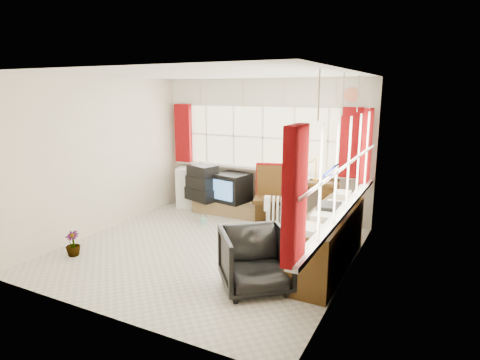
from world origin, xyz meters
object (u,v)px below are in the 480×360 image
at_px(radiator, 282,221).
at_px(tv_bench, 230,207).
at_px(task_chair, 269,195).
at_px(crt_tv, 232,188).
at_px(desk_lamp, 316,165).
at_px(office_chair, 256,260).
at_px(mini_fridge, 190,187).
at_px(desk, 297,198).
at_px(credenza, 329,239).

bearing_deg(radiator, tv_bench, 150.54).
relative_size(task_chair, crt_tv, 1.63).
height_order(desk_lamp, office_chair, desk_lamp).
distance_m(desk_lamp, radiator, 1.14).
distance_m(office_chair, mini_fridge, 3.67).
height_order(desk, office_chair, desk).
relative_size(desk, tv_bench, 1.08).
bearing_deg(mini_fridge, desk, 0.00).
bearing_deg(radiator, task_chair, 138.76).
bearing_deg(credenza, desk, 121.40).
bearing_deg(tv_bench, crt_tv, -21.41).
xyz_separation_m(desk_lamp, mini_fridge, (-2.60, 0.07, -0.67)).
distance_m(task_chair, radiator, 0.58).
height_order(office_chair, radiator, office_chair).
bearing_deg(office_chair, crt_tv, 84.21).
relative_size(desk_lamp, mini_fridge, 0.48).
relative_size(credenza, mini_fridge, 2.55).
bearing_deg(crt_tv, radiator, -29.76).
xyz_separation_m(radiator, tv_bench, (-1.33, 0.75, -0.14)).
bearing_deg(task_chair, tv_bench, 155.92).
height_order(desk_lamp, credenza, desk_lamp).
bearing_deg(radiator, desk_lamp, 68.52).
bearing_deg(tv_bench, credenza, -33.70).
relative_size(desk, crt_tv, 2.23).
distance_m(office_chair, credenza, 1.13).
bearing_deg(task_chair, mini_fridge, 165.19).
xyz_separation_m(tv_bench, crt_tv, (0.05, -0.02, 0.39)).
distance_m(desk_lamp, office_chair, 2.58).
xyz_separation_m(desk_lamp, radiator, (-0.30, -0.76, -0.80)).
bearing_deg(credenza, office_chair, -122.54).
bearing_deg(desk, office_chair, -81.80).
bearing_deg(mini_fridge, task_chair, -14.81).
distance_m(task_chair, tv_bench, 1.15).
bearing_deg(task_chair, desk_lamp, 33.57).
height_order(task_chair, mini_fridge, task_chair).
distance_m(tv_bench, crt_tv, 0.39).
bearing_deg(task_chair, credenza, -39.65).
bearing_deg(mini_fridge, crt_tv, -5.61).
bearing_deg(radiator, mini_fridge, 160.11).
distance_m(desk_lamp, tv_bench, 1.88).
relative_size(desk_lamp, office_chair, 0.48).
height_order(desk, credenza, credenza).
relative_size(tv_bench, mini_fridge, 1.78).
distance_m(task_chair, credenza, 1.72).
bearing_deg(radiator, credenza, -39.02).
distance_m(office_chair, crt_tv, 2.94).
xyz_separation_m(radiator, crt_tv, (-1.28, 0.73, 0.25)).
bearing_deg(office_chair, tv_bench, 84.83).
height_order(crt_tv, mini_fridge, mini_fridge).
relative_size(radiator, crt_tv, 0.98).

